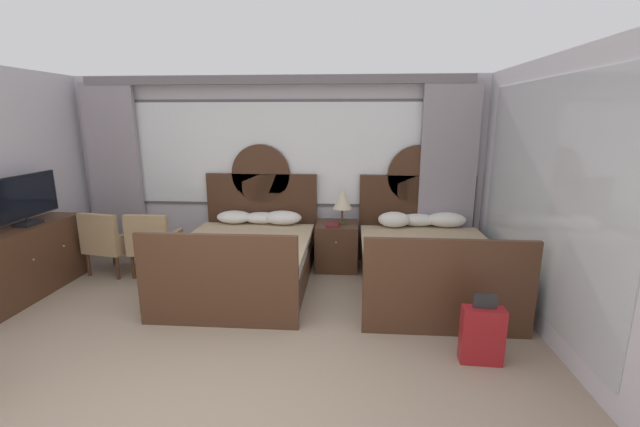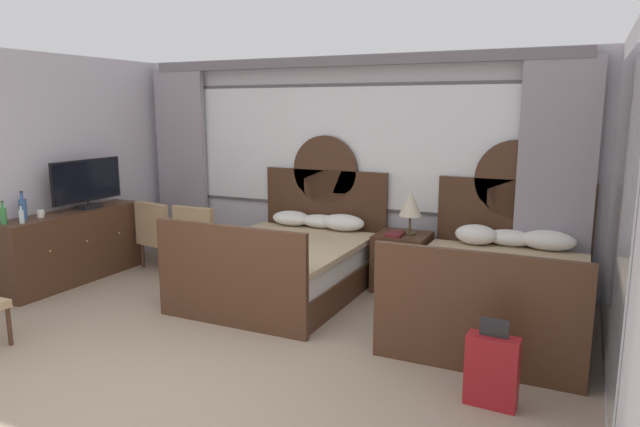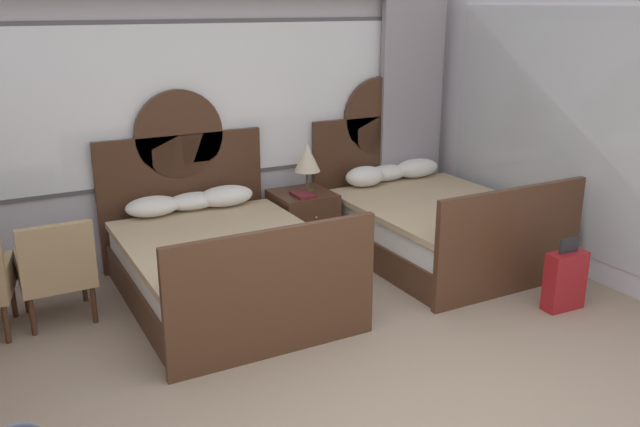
{
  "view_description": "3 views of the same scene",
  "coord_description": "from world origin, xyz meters",
  "px_view_note": "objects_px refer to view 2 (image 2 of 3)",
  "views": [
    {
      "loc": [
        1.09,
        -2.32,
        2.11
      ],
      "look_at": [
        0.76,
        2.11,
        1.07
      ],
      "focal_mm": 23.18,
      "sensor_mm": 36.0,
      "label": 1
    },
    {
      "loc": [
        2.74,
        -2.83,
        2.07
      ],
      "look_at": [
        0.43,
        2.08,
        1.06
      ],
      "focal_mm": 31.88,
      "sensor_mm": 36.0,
      "label": 2
    },
    {
      "loc": [
        -2.05,
        -2.56,
        2.51
      ],
      "look_at": [
        0.44,
        2.06,
        0.84
      ],
      "focal_mm": 37.38,
      "sensor_mm": 36.0,
      "label": 3
    }
  ],
  "objects_px": {
    "bottle_spirit_blue": "(23,208)",
    "armchair_by_window_centre": "(163,232)",
    "book_on_nightstand": "(395,234)",
    "bottle_soda_green": "(3,215)",
    "bed_near_mirror": "(496,289)",
    "nightstand_between_beds": "(402,261)",
    "tv_flatscreen": "(87,183)",
    "cup_on_dresser": "(41,214)",
    "dresser_minibar": "(73,246)",
    "bed_near_window": "(287,262)",
    "armchair_by_window_left": "(202,237)",
    "suitcase_on_floor": "(492,370)",
    "table_lamp_on_nightstand": "(410,204)",
    "bottle_water_clear": "(21,216)"
  },
  "relations": [
    {
      "from": "suitcase_on_floor",
      "to": "dresser_minibar",
      "type": "bearing_deg",
      "value": 170.05
    },
    {
      "from": "bed_near_mirror",
      "to": "table_lamp_on_nightstand",
      "type": "distance_m",
      "value": 1.43
    },
    {
      "from": "dresser_minibar",
      "to": "bottle_spirit_blue",
      "type": "relative_size",
      "value": 5.87
    },
    {
      "from": "book_on_nightstand",
      "to": "bottle_soda_green",
      "type": "bearing_deg",
      "value": -150.07
    },
    {
      "from": "dresser_minibar",
      "to": "cup_on_dresser",
      "type": "bearing_deg",
      "value": -89.49
    },
    {
      "from": "nightstand_between_beds",
      "to": "book_on_nightstand",
      "type": "relative_size",
      "value": 2.51
    },
    {
      "from": "bed_near_mirror",
      "to": "bed_near_window",
      "type": "bearing_deg",
      "value": 179.99
    },
    {
      "from": "dresser_minibar",
      "to": "nightstand_between_beds",
      "type": "bearing_deg",
      "value": 20.58
    },
    {
      "from": "bed_near_window",
      "to": "book_on_nightstand",
      "type": "relative_size",
      "value": 8.58
    },
    {
      "from": "armchair_by_window_left",
      "to": "tv_flatscreen",
      "type": "bearing_deg",
      "value": -151.24
    },
    {
      "from": "bottle_water_clear",
      "to": "bottle_spirit_blue",
      "type": "bearing_deg",
      "value": 137.99
    },
    {
      "from": "dresser_minibar",
      "to": "suitcase_on_floor",
      "type": "relative_size",
      "value": 2.92
    },
    {
      "from": "tv_flatscreen",
      "to": "bottle_soda_green",
      "type": "xyz_separation_m",
      "value": [
        -0.05,
        -1.1,
        -0.21
      ]
    },
    {
      "from": "dresser_minibar",
      "to": "tv_flatscreen",
      "type": "xyz_separation_m",
      "value": [
        0.02,
        0.26,
        0.74
      ]
    },
    {
      "from": "armchair_by_window_left",
      "to": "armchair_by_window_centre",
      "type": "relative_size",
      "value": 1.0
    },
    {
      "from": "bed_near_window",
      "to": "bottle_soda_green",
      "type": "xyz_separation_m",
      "value": [
        -2.56,
        -1.56,
        0.6
      ]
    },
    {
      "from": "bed_near_mirror",
      "to": "nightstand_between_beds",
      "type": "bearing_deg",
      "value": 149.91
    },
    {
      "from": "tv_flatscreen",
      "to": "cup_on_dresser",
      "type": "height_order",
      "value": "tv_flatscreen"
    },
    {
      "from": "bed_near_mirror",
      "to": "bottle_water_clear",
      "type": "bearing_deg",
      "value": -162.96
    },
    {
      "from": "dresser_minibar",
      "to": "bottle_spirit_blue",
      "type": "height_order",
      "value": "bottle_spirit_blue"
    },
    {
      "from": "tv_flatscreen",
      "to": "armchair_by_window_centre",
      "type": "distance_m",
      "value": 1.11
    },
    {
      "from": "bottle_water_clear",
      "to": "book_on_nightstand",
      "type": "bearing_deg",
      "value": 29.52
    },
    {
      "from": "bed_near_mirror",
      "to": "nightstand_between_beds",
      "type": "height_order",
      "value": "bed_near_mirror"
    },
    {
      "from": "bottle_spirit_blue",
      "to": "armchair_by_window_centre",
      "type": "distance_m",
      "value": 1.71
    },
    {
      "from": "bed_near_mirror",
      "to": "bottle_water_clear",
      "type": "relative_size",
      "value": 11.1
    },
    {
      "from": "bed_near_mirror",
      "to": "cup_on_dresser",
      "type": "height_order",
      "value": "bed_near_mirror"
    },
    {
      "from": "armchair_by_window_left",
      "to": "bed_near_mirror",
      "type": "bearing_deg",
      "value": -3.07
    },
    {
      "from": "bed_near_mirror",
      "to": "cup_on_dresser",
      "type": "bearing_deg",
      "value": -166.82
    },
    {
      "from": "cup_on_dresser",
      "to": "tv_flatscreen",
      "type": "bearing_deg",
      "value": 88.22
    },
    {
      "from": "bed_near_window",
      "to": "bottle_soda_green",
      "type": "bearing_deg",
      "value": -148.74
    },
    {
      "from": "tv_flatscreen",
      "to": "armchair_by_window_centre",
      "type": "height_order",
      "value": "tv_flatscreen"
    },
    {
      "from": "dresser_minibar",
      "to": "tv_flatscreen",
      "type": "relative_size",
      "value": 1.82
    },
    {
      "from": "tv_flatscreen",
      "to": "suitcase_on_floor",
      "type": "relative_size",
      "value": 1.6
    },
    {
      "from": "dresser_minibar",
      "to": "bottle_soda_green",
      "type": "height_order",
      "value": "bottle_soda_green"
    },
    {
      "from": "bottle_soda_green",
      "to": "bottle_spirit_blue",
      "type": "xyz_separation_m",
      "value": [
        -0.03,
        0.25,
        0.03
      ]
    },
    {
      "from": "bed_near_mirror",
      "to": "armchair_by_window_centre",
      "type": "height_order",
      "value": "bed_near_mirror"
    },
    {
      "from": "cup_on_dresser",
      "to": "suitcase_on_floor",
      "type": "xyz_separation_m",
      "value": [
        5.02,
        -0.47,
        -0.64
      ]
    },
    {
      "from": "bottle_spirit_blue",
      "to": "suitcase_on_floor",
      "type": "relative_size",
      "value": 0.5
    },
    {
      "from": "dresser_minibar",
      "to": "tv_flatscreen",
      "type": "distance_m",
      "value": 0.78
    },
    {
      "from": "tv_flatscreen",
      "to": "cup_on_dresser",
      "type": "distance_m",
      "value": 0.72
    },
    {
      "from": "bottle_soda_green",
      "to": "suitcase_on_floor",
      "type": "bearing_deg",
      "value": -0.5
    },
    {
      "from": "bed_near_mirror",
      "to": "nightstand_between_beds",
      "type": "xyz_separation_m",
      "value": [
        -1.14,
        0.66,
        -0.03
      ]
    },
    {
      "from": "bed_near_window",
      "to": "cup_on_dresser",
      "type": "height_order",
      "value": "bed_near_window"
    },
    {
      "from": "bed_near_window",
      "to": "table_lamp_on_nightstand",
      "type": "bearing_deg",
      "value": 29.57
    },
    {
      "from": "book_on_nightstand",
      "to": "dresser_minibar",
      "type": "xyz_separation_m",
      "value": [
        -3.62,
        -1.26,
        -0.24
      ]
    },
    {
      "from": "bed_near_window",
      "to": "bottle_spirit_blue",
      "type": "bearing_deg",
      "value": -153.3
    },
    {
      "from": "cup_on_dresser",
      "to": "armchair_by_window_centre",
      "type": "xyz_separation_m",
      "value": [
        0.59,
        1.32,
        -0.42
      ]
    },
    {
      "from": "book_on_nightstand",
      "to": "armchair_by_window_centre",
      "type": "distance_m",
      "value": 3.06
    },
    {
      "from": "bed_near_window",
      "to": "bottle_spirit_blue",
      "type": "xyz_separation_m",
      "value": [
        -2.59,
        -1.3,
        0.62
      ]
    },
    {
      "from": "bottle_soda_green",
      "to": "nightstand_between_beds",
      "type": "bearing_deg",
      "value": 30.91
    }
  ]
}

